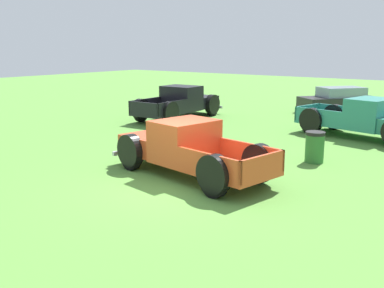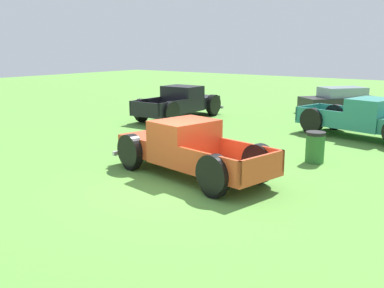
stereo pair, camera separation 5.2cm
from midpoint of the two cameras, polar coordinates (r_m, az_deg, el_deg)
name	(u,v)px [view 2 (the right image)]	position (r m, az deg, el deg)	size (l,w,h in m)	color
ground_plane	(179,186)	(11.44, -1.58, -5.37)	(80.00, 80.00, 0.00)	#548C38
pickup_truck_foreground	(183,148)	(12.36, -1.01, -0.55)	(5.17, 2.65, 1.51)	#D14723
pickup_truck_behind_left	(372,120)	(18.21, 21.92, 2.81)	(5.34, 2.85, 1.55)	#2D8475
pickup_truck_behind_right	(183,103)	(22.08, -1.06, 5.26)	(2.11, 5.19, 1.57)	black
sedan_distant_b	(340,99)	(25.05, 18.35, 5.39)	(3.78, 4.20, 1.35)	black
trash_can	(315,147)	(14.11, 15.44, -0.38)	(0.59, 0.59, 0.95)	#2D6B2D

